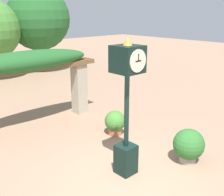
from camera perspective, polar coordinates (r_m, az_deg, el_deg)
name	(u,v)px	position (r m, az deg, el deg)	size (l,w,h in m)	color
ground_plane	(125,181)	(6.97, 2.70, -16.46)	(60.00, 60.00, 0.00)	#9E7A60
pedestal_clock	(127,100)	(6.47, 3.02, -0.39)	(0.60, 0.65, 3.34)	black
pergola	(28,69)	(9.69, -16.74, 5.64)	(5.19, 1.06, 2.63)	#A89E89
potted_plant_near_left	(115,122)	(9.10, 0.63, -4.94)	(0.68, 0.68, 0.80)	#B26B4C
potted_plant_near_right	(189,145)	(7.73, 15.30, -9.24)	(0.83, 0.83, 0.94)	gray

